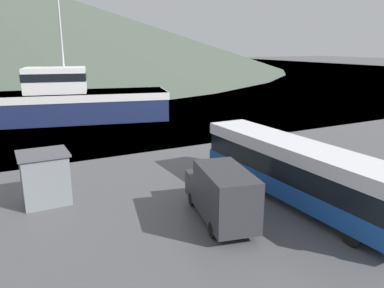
% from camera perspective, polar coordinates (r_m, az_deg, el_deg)
% --- Properties ---
extents(water_surface, '(240.00, 240.00, 0.00)m').
position_cam_1_polar(water_surface, '(146.82, -22.73, 10.68)').
color(water_surface, slate).
rests_on(water_surface, ground).
extents(tour_bus, '(2.61, 13.06, 3.13)m').
position_cam_1_polar(tour_bus, '(20.01, 15.51, -3.66)').
color(tour_bus, '#194799').
rests_on(tour_bus, ground).
extents(delivery_van, '(3.07, 5.75, 2.64)m').
position_cam_1_polar(delivery_van, '(17.33, 4.48, -7.45)').
color(delivery_van, '#2D2D33').
rests_on(delivery_van, ground).
extents(fishing_boat, '(19.95, 9.98, 12.64)m').
position_cam_1_polar(fishing_boat, '(42.01, -17.64, 6.38)').
color(fishing_boat, '#19234C').
rests_on(fishing_boat, water_surface).
extents(storage_bin, '(1.26, 1.26, 1.10)m').
position_cam_1_polar(storage_bin, '(24.42, 20.86, -3.73)').
color(storage_bin, olive).
rests_on(storage_bin, ground).
extents(dock_kiosk, '(2.45, 2.24, 2.69)m').
position_cam_1_polar(dock_kiosk, '(20.71, -21.50, -4.76)').
color(dock_kiosk, slate).
rests_on(dock_kiosk, ground).
extents(mooring_bollard, '(0.34, 0.34, 0.86)m').
position_cam_1_polar(mooring_bollard, '(33.48, 13.03, 1.59)').
color(mooring_bollard, black).
rests_on(mooring_bollard, ground).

